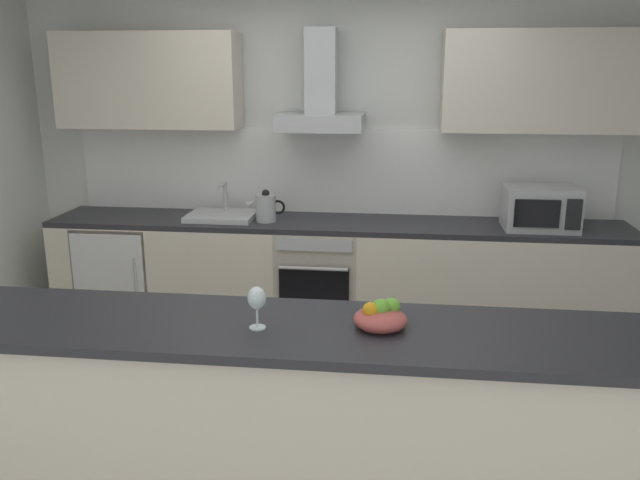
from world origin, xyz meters
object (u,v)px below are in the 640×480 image
(oven, at_px, (319,278))
(range_hood, at_px, (321,99))
(kettle, at_px, (266,207))
(fruit_bowl, at_px, (380,317))
(sink, at_px, (222,215))
(wine_glass, at_px, (257,300))
(microwave, at_px, (540,208))
(refrigerator, at_px, (124,275))

(oven, height_order, range_hood, range_hood)
(kettle, relative_size, range_hood, 0.40)
(kettle, relative_size, fruit_bowl, 1.31)
(kettle, bearing_deg, fruit_bowl, -66.91)
(sink, relative_size, range_hood, 0.69)
(wine_glass, bearing_deg, microwave, 54.78)
(sink, bearing_deg, oven, -0.85)
(sink, relative_size, fruit_bowl, 2.27)
(range_hood, xyz_separation_m, wine_glass, (0.02, -2.36, -0.68))
(oven, xyz_separation_m, kettle, (-0.39, -0.03, 0.55))
(refrigerator, height_order, wine_glass, wine_glass)
(kettle, bearing_deg, range_hood, 22.84)
(range_hood, distance_m, wine_glass, 2.45)
(refrigerator, height_order, microwave, microwave)
(wine_glass, height_order, fruit_bowl, wine_glass)
(oven, height_order, sink, sink)
(microwave, distance_m, range_hood, 1.75)
(refrigerator, height_order, kettle, kettle)
(sink, bearing_deg, wine_glass, -71.22)
(kettle, bearing_deg, sink, 172.75)
(fruit_bowl, bearing_deg, range_hood, 102.76)
(kettle, height_order, fruit_bowl, kettle)
(refrigerator, height_order, fruit_bowl, fruit_bowl)
(microwave, height_order, range_hood, range_hood)
(refrigerator, bearing_deg, kettle, -1.54)
(oven, height_order, microwave, microwave)
(microwave, xyz_separation_m, range_hood, (-1.57, 0.16, 0.74))
(microwave, bearing_deg, range_hood, 174.29)
(range_hood, bearing_deg, wine_glass, -89.46)
(refrigerator, xyz_separation_m, microwave, (3.12, -0.03, 0.62))
(microwave, relative_size, range_hood, 0.69)
(refrigerator, xyz_separation_m, kettle, (1.15, -0.03, 0.58))
(refrigerator, bearing_deg, oven, 0.10)
(oven, xyz_separation_m, fruit_bowl, (0.52, -2.16, 0.56))
(sink, distance_m, range_hood, 1.14)
(oven, distance_m, range_hood, 1.33)
(refrigerator, relative_size, sink, 1.70)
(wine_glass, bearing_deg, oven, 90.57)
(fruit_bowl, bearing_deg, microwave, 63.62)
(oven, xyz_separation_m, refrigerator, (-1.54, -0.00, -0.03))
(wine_glass, bearing_deg, fruit_bowl, 7.91)
(range_hood, bearing_deg, refrigerator, -175.10)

